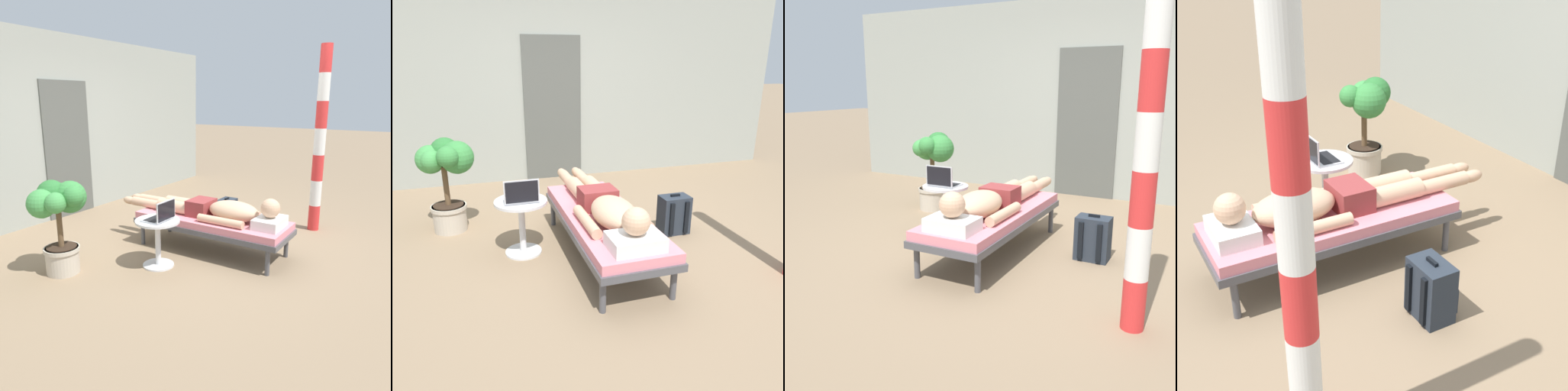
# 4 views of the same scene
# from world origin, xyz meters

# --- Properties ---
(ground_plane) EXTENTS (40.00, 40.00, 0.00)m
(ground_plane) POSITION_xyz_m (0.00, 0.00, 0.00)
(ground_plane) COLOR #8C7256
(lounge_chair) EXTENTS (0.67, 1.85, 0.42)m
(lounge_chair) POSITION_xyz_m (-0.08, -0.14, 0.35)
(lounge_chair) COLOR #4C4C51
(lounge_chair) RESTS_ON ground
(person_reclining) EXTENTS (0.53, 2.17, 0.32)m
(person_reclining) POSITION_xyz_m (-0.08, -0.18, 0.52)
(person_reclining) COLOR white
(person_reclining) RESTS_ON lounge_chair
(side_table) EXTENTS (0.48, 0.48, 0.52)m
(side_table) POSITION_xyz_m (-0.77, 0.13, 0.36)
(side_table) COLOR silver
(side_table) RESTS_ON ground
(laptop) EXTENTS (0.31, 0.24, 0.23)m
(laptop) POSITION_xyz_m (-0.77, 0.08, 0.58)
(laptop) COLOR silver
(laptop) RESTS_ON side_table
(backpack) EXTENTS (0.30, 0.26, 0.42)m
(backpack) POSITION_xyz_m (0.80, 0.13, 0.20)
(backpack) COLOR #262D38
(backpack) RESTS_ON ground
(potted_plant) EXTENTS (0.58, 0.55, 0.97)m
(potted_plant) POSITION_xyz_m (-1.42, 0.89, 0.63)
(potted_plant) COLOR #BFB29E
(potted_plant) RESTS_ON ground
(porch_post) EXTENTS (0.15, 0.15, 2.45)m
(porch_post) POSITION_xyz_m (1.35, -0.96, 1.22)
(porch_post) COLOR red
(porch_post) RESTS_ON ground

